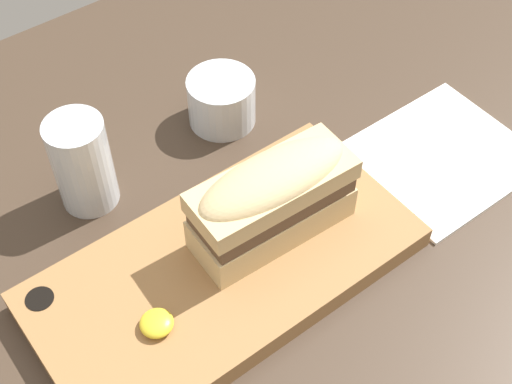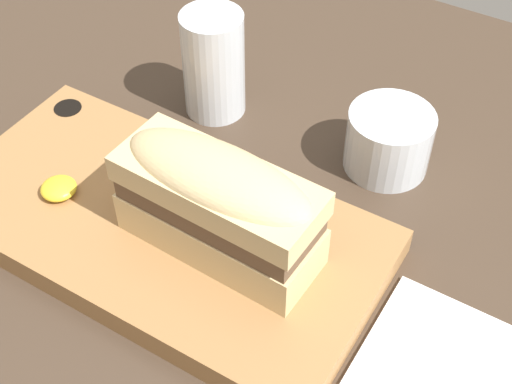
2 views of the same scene
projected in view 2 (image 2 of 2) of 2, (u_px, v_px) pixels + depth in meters
dining_table at (154, 200)px, 66.78cm from camera, size 197.58×90.42×2.00cm
serving_board at (160, 227)px, 61.46cm from camera, size 38.27×19.50×2.69cm
sandwich at (219, 201)px, 54.73cm from camera, size 16.70×7.16×9.52cm
mustard_dollop at (59, 188)px, 61.95cm from camera, size 3.15×3.15×1.26cm
water_glass at (214, 70)px, 71.19cm from camera, size 6.24×6.24×11.06cm
wine_glass at (388, 143)px, 66.73cm from camera, size 8.07×8.07×6.06cm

